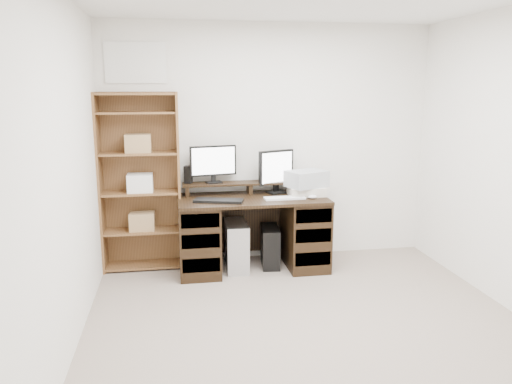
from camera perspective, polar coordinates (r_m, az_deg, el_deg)
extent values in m
cube|color=gray|center=(3.86, 7.23, -16.98)|extent=(3.50, 4.00, 0.02)
cube|color=white|center=(5.36, 1.44, 5.54)|extent=(3.50, 0.02, 2.50)
cube|color=white|center=(3.37, -22.20, 0.78)|extent=(0.02, 4.00, 2.50)
cube|color=white|center=(5.23, -13.62, 14.16)|extent=(0.60, 0.01, 0.40)
cube|color=black|center=(5.04, -0.37, -0.81)|extent=(1.50, 0.70, 0.03)
cube|color=black|center=(5.08, -6.53, -5.16)|extent=(0.40, 0.66, 0.72)
cube|color=black|center=(5.25, 5.59, -4.58)|extent=(0.40, 0.66, 0.72)
cube|color=black|center=(5.44, -0.93, -3.48)|extent=(1.48, 0.02, 0.65)
cube|color=black|center=(4.83, -6.27, -8.32)|extent=(0.36, 0.01, 0.14)
cube|color=black|center=(4.76, -6.33, -5.61)|extent=(0.36, 0.01, 0.14)
cube|color=black|center=(4.70, -6.39, -3.29)|extent=(0.36, 0.01, 0.14)
cube|color=black|center=(5.01, 6.51, -7.60)|extent=(0.36, 0.01, 0.14)
cube|color=black|center=(4.93, 6.58, -4.97)|extent=(0.36, 0.01, 0.14)
cube|color=black|center=(4.88, 6.64, -2.72)|extent=(0.36, 0.01, 0.14)
cube|color=black|center=(5.18, -7.87, 0.17)|extent=(0.04, 0.20, 0.10)
cube|color=black|center=(5.24, -0.76, 0.41)|extent=(0.04, 0.20, 0.10)
cube|color=black|center=(5.38, 6.11, 0.63)|extent=(0.04, 0.20, 0.10)
cube|color=black|center=(5.23, -0.76, 1.05)|extent=(1.40, 0.22, 0.02)
cube|color=black|center=(5.19, -4.83, 1.12)|extent=(0.18, 0.15, 0.01)
cube|color=black|center=(5.20, -4.89, 1.71)|extent=(0.05, 0.03, 0.09)
cube|color=black|center=(5.17, -4.92, 3.59)|extent=(0.48, 0.12, 0.31)
cube|color=white|center=(5.15, -4.87, 3.56)|extent=(0.44, 0.08, 0.27)
cube|color=black|center=(5.25, 2.42, -0.03)|extent=(0.24, 0.22, 0.02)
cube|color=black|center=(5.26, 2.29, 0.68)|extent=(0.06, 0.05, 0.11)
cube|color=black|center=(5.22, 2.31, 2.84)|extent=(0.40, 0.20, 0.36)
cube|color=white|center=(5.21, 2.44, 2.81)|extent=(0.34, 0.15, 0.32)
cube|color=black|center=(5.19, -7.76, 1.98)|extent=(0.09, 0.09, 0.18)
cube|color=black|center=(4.86, -4.30, -0.99)|extent=(0.50, 0.28, 0.03)
cube|color=white|center=(4.98, 3.28, -0.69)|extent=(0.41, 0.14, 0.02)
ellipsoid|color=silver|center=(5.02, 6.47, -0.55)|extent=(0.11, 0.09, 0.04)
cube|color=beige|center=(5.17, 5.77, 0.12)|extent=(0.36, 0.27, 0.09)
cube|color=#A6ACB1|center=(5.14, 5.80, 1.51)|extent=(0.46, 0.40, 0.17)
cube|color=#B8BBC0|center=(5.17, -2.25, -6.11)|extent=(0.23, 0.50, 0.49)
cube|color=black|center=(5.27, 1.62, -6.21)|extent=(0.22, 0.43, 0.41)
cube|color=#19FF33|center=(5.05, 1.83, -5.98)|extent=(0.01, 0.01, 0.01)
cube|color=brown|center=(5.20, -17.36, 0.88)|extent=(0.02, 0.30, 1.80)
cube|color=brown|center=(5.14, -8.79, 1.18)|extent=(0.02, 0.30, 1.80)
cube|color=brown|center=(5.29, -13.01, 1.32)|extent=(0.80, 0.01, 1.80)
cube|color=brown|center=(5.38, -12.66, -8.10)|extent=(0.75, 0.28, 0.02)
cube|color=brown|center=(5.27, -12.84, -4.31)|extent=(0.75, 0.28, 0.02)
cube|color=brown|center=(5.17, -13.05, -0.06)|extent=(0.75, 0.28, 0.02)
cube|color=brown|center=(5.11, -13.26, 4.34)|extent=(0.75, 0.28, 0.02)
cube|color=brown|center=(5.07, -13.47, 8.82)|extent=(0.75, 0.28, 0.02)
cube|color=brown|center=(5.07, -13.58, 10.85)|extent=(0.75, 0.28, 0.02)
cube|color=#A07F54|center=(5.24, -12.89, -3.26)|extent=(0.25, 0.20, 0.18)
cube|color=white|center=(5.15, -13.10, 1.03)|extent=(0.25, 0.20, 0.18)
cube|color=#A07F54|center=(5.10, -13.31, 5.45)|extent=(0.25, 0.20, 0.18)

